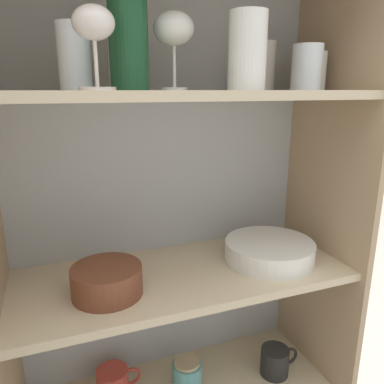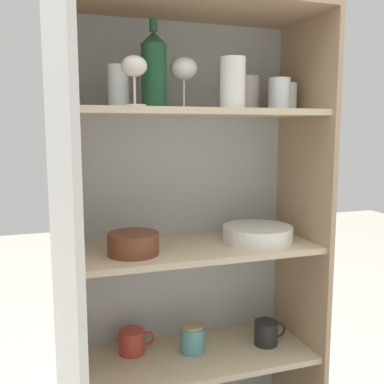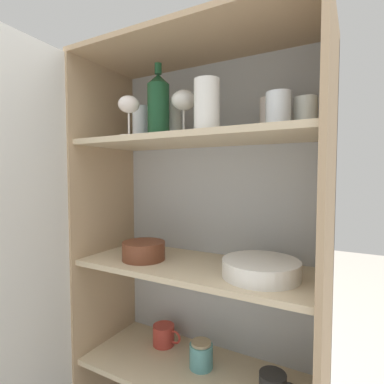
% 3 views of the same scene
% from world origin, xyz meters
% --- Properties ---
extents(cupboard_back_panel, '(0.87, 0.02, 1.53)m').
position_xyz_m(cupboard_back_panel, '(0.00, 0.35, 0.77)').
color(cupboard_back_panel, '#B2B7BC').
rests_on(cupboard_back_panel, ground_plane).
extents(cupboard_side_left, '(0.02, 0.37, 1.53)m').
position_xyz_m(cupboard_side_left, '(-0.43, 0.17, 0.77)').
color(cupboard_side_left, tan).
rests_on(cupboard_side_left, ground_plane).
extents(cupboard_side_right, '(0.02, 0.37, 1.53)m').
position_xyz_m(cupboard_side_right, '(0.43, 0.17, 0.77)').
color(cupboard_side_right, tan).
rests_on(cupboard_side_right, ground_plane).
extents(cupboard_top_panel, '(0.87, 0.37, 0.02)m').
position_xyz_m(cupboard_top_panel, '(0.00, 0.17, 1.54)').
color(cupboard_top_panel, tan).
rests_on(cupboard_top_panel, cupboard_side_left).
extents(shelf_board_lower, '(0.83, 0.34, 0.02)m').
position_xyz_m(shelf_board_lower, '(0.00, 0.17, 0.38)').
color(shelf_board_lower, beige).
extents(shelf_board_middle, '(0.83, 0.34, 0.02)m').
position_xyz_m(shelf_board_middle, '(0.00, 0.17, 0.77)').
color(shelf_board_middle, beige).
extents(shelf_board_upper, '(0.83, 0.34, 0.02)m').
position_xyz_m(shelf_board_upper, '(0.00, 0.17, 1.22)').
color(shelf_board_upper, beige).
extents(cupboard_door, '(0.05, 0.43, 1.53)m').
position_xyz_m(cupboard_door, '(-0.42, -0.23, 0.77)').
color(cupboard_door, silver).
rests_on(cupboard_door, ground_plane).
extents(tumbler_glass_0, '(0.07, 0.07, 0.15)m').
position_xyz_m(tumbler_glass_0, '(-0.12, 0.21, 1.30)').
color(tumbler_glass_0, white).
rests_on(tumbler_glass_0, shelf_board_upper).
extents(tumbler_glass_1, '(0.08, 0.08, 0.12)m').
position_xyz_m(tumbler_glass_1, '(0.24, 0.25, 1.29)').
color(tumbler_glass_1, silver).
rests_on(tumbler_glass_1, shelf_board_upper).
extents(tumbler_glass_2, '(0.07, 0.07, 0.09)m').
position_xyz_m(tumbler_glass_2, '(0.36, 0.18, 1.27)').
color(tumbler_glass_2, white).
rests_on(tumbler_glass_2, shelf_board_upper).
extents(tumbler_glass_3, '(0.08, 0.08, 0.15)m').
position_xyz_m(tumbler_glass_3, '(0.10, 0.06, 1.30)').
color(tumbler_glass_3, white).
rests_on(tumbler_glass_3, shelf_board_upper).
extents(tumbler_glass_4, '(0.06, 0.06, 0.13)m').
position_xyz_m(tumbler_glass_4, '(-0.23, 0.16, 1.29)').
color(tumbler_glass_4, white).
rests_on(tumbler_glass_4, shelf_board_upper).
extents(tumbler_glass_5, '(0.07, 0.07, 0.10)m').
position_xyz_m(tumbler_glass_5, '(0.29, 0.12, 1.28)').
color(tumbler_glass_5, white).
rests_on(tumbler_glass_5, shelf_board_upper).
extents(wine_glass_0, '(0.07, 0.07, 0.14)m').
position_xyz_m(wine_glass_0, '(-0.20, 0.06, 1.33)').
color(wine_glass_0, silver).
rests_on(wine_glass_0, shelf_board_upper).
extents(wine_glass_1, '(0.08, 0.08, 0.16)m').
position_xyz_m(wine_glass_1, '(-0.03, 0.14, 1.34)').
color(wine_glass_1, white).
rests_on(wine_glass_1, shelf_board_upper).
extents(wine_bottle, '(0.08, 0.08, 0.26)m').
position_xyz_m(wine_bottle, '(-0.12, 0.13, 1.34)').
color(wine_bottle, '#194728').
rests_on(wine_bottle, shelf_board_upper).
extents(plate_stack_white, '(0.24, 0.24, 0.05)m').
position_xyz_m(plate_stack_white, '(0.24, 0.15, 0.80)').
color(plate_stack_white, white).
rests_on(plate_stack_white, shelf_board_middle).
extents(mixing_bowl_large, '(0.16, 0.16, 0.07)m').
position_xyz_m(mixing_bowl_large, '(-0.20, 0.13, 0.81)').
color(mixing_bowl_large, brown).
rests_on(mixing_bowl_large, shelf_board_middle).
extents(coffee_mug_primary, '(0.13, 0.09, 0.08)m').
position_xyz_m(coffee_mug_primary, '(-0.18, 0.24, 0.43)').
color(coffee_mug_primary, '#BC3D33').
rests_on(coffee_mug_primary, shelf_board_lower).
extents(coffee_mug_extra_1, '(0.12, 0.08, 0.09)m').
position_xyz_m(coffee_mug_extra_1, '(0.29, 0.15, 0.44)').
color(coffee_mug_extra_1, black).
rests_on(coffee_mug_extra_1, shelf_board_lower).
extents(storage_jar, '(0.09, 0.09, 0.10)m').
position_xyz_m(storage_jar, '(0.02, 0.19, 0.44)').
color(storage_jar, '#5BA3A8').
rests_on(storage_jar, shelf_board_lower).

